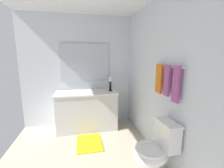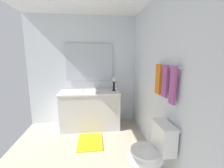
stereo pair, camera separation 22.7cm
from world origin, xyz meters
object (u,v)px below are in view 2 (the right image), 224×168
Objects in this scene: towel_near_vanity at (158,79)px; towel_near_corner at (173,85)px; vanity_cabinet at (90,109)px; towel_center at (165,81)px; sink_basin at (90,93)px; towel_bar at (167,67)px; candle_holder_tall at (114,84)px; toilet at (151,153)px; mirror at (90,62)px; bath_mat at (90,142)px.

towel_near_vanity is 0.40m from towel_near_corner.
vanity_cabinet is 3.14× the size of towel_center.
towel_bar is at bearing 35.75° from sink_basin.
sink_basin is 1.35× the size of candle_holder_tall.
towel_near_vanity is (1.22, 0.47, 0.27)m from candle_holder_tall.
towel_near_corner is at bearing 81.26° from toilet.
towel_bar is at bearing 35.78° from vanity_cabinet.
sink_basin is at bearing -148.23° from towel_near_corner.
towel_center is (1.42, 0.47, 0.27)m from candle_holder_tall.
towel_near_vanity is (1.48, 0.99, -0.19)m from mirror.
sink_basin is 0.96× the size of towel_near_vanity.
bath_mat is (0.91, -0.00, -1.42)m from mirror.
toilet is at bearing 9.53° from candle_holder_tall.
candle_holder_tall is (0.27, 0.52, -0.45)m from mirror.
towel_near_corner is at bearing 0.00° from towel_center.
mirror reaches higher than towel_near_corner.
candle_holder_tall reaches higher than toilet.
towel_bar is 1.00× the size of bath_mat.
sink_basin is 0.67× the size of towel_bar.
toilet is 1.79× the size of towel_near_vanity.
toilet is 1.10m from towel_bar.
towel_near_vanity is at bearing 33.79° from mirror.
vanity_cabinet is 0.77m from candle_holder_tall.
toilet is 1.25× the size of towel_bar.
bath_mat is (0.62, -0.00, -0.77)m from sink_basin.
towel_near_corner is (1.60, 0.99, 0.82)m from vanity_cabinet.
toilet is 1.25× the size of bath_mat.
toilet reaches higher than bath_mat.
towel_center is at bearing 180.00° from towel_near_corner.
candle_holder_tall is 1.56m from towel_bar.
candle_holder_tall reaches higher than bath_mat.
candle_holder_tall is 1.27m from bath_mat.
towel_bar reaches higher than candle_holder_tall.
toilet is 1.69× the size of towel_near_corner.
towel_bar reaches higher than bath_mat.
sink_basin is 0.91× the size of towel_near_corner.
toilet is (1.57, 0.79, -0.41)m from sink_basin.
mirror is (-0.28, 0.00, 1.02)m from vanity_cabinet.
towel_center reaches higher than sink_basin.
candle_holder_tall is 0.72× the size of towel_center.
towel_bar reaches higher than sink_basin.
towel_center is at bearing -90.00° from towel_bar.
toilet is (1.85, 0.79, -1.06)m from mirror.
towel_bar is (1.40, 1.01, 1.02)m from vanity_cabinet.
sink_basin is 0.67× the size of bath_mat.
towel_near_vanity is at bearing 59.74° from bath_mat.
towel_near_corner is at bearing 31.77° from sink_basin.
vanity_cabinet is 1.77m from towel_near_vanity.
towel_bar is (1.40, 1.01, 0.65)m from sink_basin.
towel_near_vanity is 0.70× the size of bath_mat.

